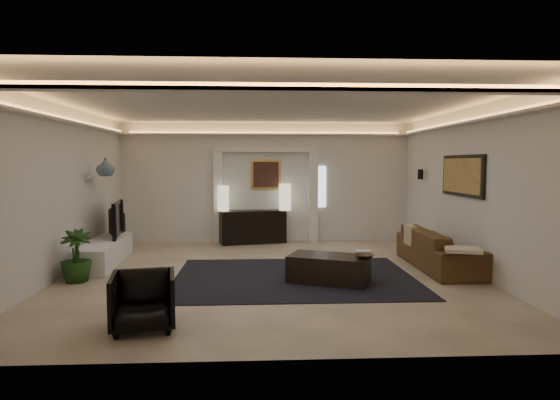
{
  "coord_description": "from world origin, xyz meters",
  "views": [
    {
      "loc": [
        -0.23,
        -7.93,
        1.92
      ],
      "look_at": [
        0.2,
        0.6,
        1.25
      ],
      "focal_mm": 30.0,
      "sensor_mm": 36.0,
      "label": 1
    }
  ],
  "objects_px": {
    "console": "(253,227)",
    "armchair": "(143,301)",
    "coffee_table": "(329,270)",
    "sofa": "(441,249)"
  },
  "relations": [
    {
      "from": "console",
      "to": "armchair",
      "type": "xyz_separation_m",
      "value": [
        -1.22,
        -5.81,
        -0.07
      ]
    },
    {
      "from": "coffee_table",
      "to": "armchair",
      "type": "height_order",
      "value": "armchair"
    },
    {
      "from": "console",
      "to": "sofa",
      "type": "xyz_separation_m",
      "value": [
        3.48,
        -2.86,
        -0.05
      ]
    },
    {
      "from": "console",
      "to": "coffee_table",
      "type": "height_order",
      "value": "console"
    },
    {
      "from": "console",
      "to": "coffee_table",
      "type": "relative_size",
      "value": 1.24
    },
    {
      "from": "armchair",
      "to": "console",
      "type": "bearing_deg",
      "value": 67.65
    },
    {
      "from": "console",
      "to": "coffee_table",
      "type": "distance_m",
      "value": 3.99
    },
    {
      "from": "coffee_table",
      "to": "sofa",
      "type": "bearing_deg",
      "value": 45.21
    },
    {
      "from": "sofa",
      "to": "armchair",
      "type": "distance_m",
      "value": 5.54
    },
    {
      "from": "sofa",
      "to": "armchair",
      "type": "relative_size",
      "value": 3.29
    }
  ]
}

